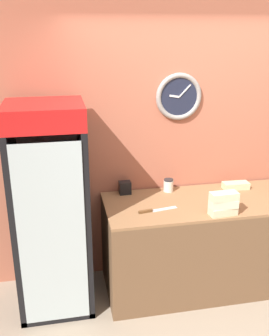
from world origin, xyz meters
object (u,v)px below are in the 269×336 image
Objects in this scene: sandwich_stack_bottom at (223,211)px; napkin_dispenser at (125,188)px; beverage_cooler at (51,200)px; sandwich_flat_left at (236,185)px; condiment_jar at (168,185)px; sandwich_stack_middle at (223,204)px; chefs_knife at (152,210)px; sandwich_stack_top at (224,196)px.

sandwich_stack_bottom is 2.00× the size of napkin_dispenser.
sandwich_flat_left is (1.77, 0.14, -0.07)m from beverage_cooler.
sandwich_stack_middle is at bearing -61.63° from condiment_jar.
condiment_jar is 1.02× the size of napkin_dispenser.
condiment_jar is 0.42m from napkin_dispenser.
condiment_jar is at bearing -3.28° from napkin_dispenser.
sandwich_flat_left reaches higher than chefs_knife.
sandwich_stack_top reaches higher than condiment_jar.
sandwich_stack_bottom is 0.59m from chefs_knife.
sandwich_stack_top reaches higher than sandwich_flat_left.
sandwich_flat_left is at bearing 4.57° from beverage_cooler.
beverage_cooler is 1.78m from sandwich_flat_left.
sandwich_stack_middle reaches higher than sandwich_stack_bottom.
sandwich_stack_top is 0.92× the size of sandwich_flat_left.
sandwich_stack_middle is 0.60m from chefs_knife.
chefs_knife is at bearing 162.76° from sandwich_stack_middle.
sandwich_stack_top reaches higher than sandwich_stack_bottom.
sandwich_stack_middle is (1.42, -0.37, 0.00)m from beverage_cooler.
condiment_jar reaches higher than chefs_knife.
sandwich_stack_bottom reaches higher than chefs_knife.
sandwich_stack_bottom is at bearing 0.00° from sandwich_stack_top.
sandwich_stack_bottom is at bearing -17.24° from chefs_knife.
napkin_dispenser is (-0.42, 0.02, -0.00)m from condiment_jar.
condiment_jar is at bearing 10.71° from beverage_cooler.
condiment_jar is (1.11, 0.21, -0.04)m from beverage_cooler.
sandwich_stack_top is 0.96m from napkin_dispenser.
napkin_dispenser is (-0.73, 0.60, -0.04)m from sandwich_stack_middle.
beverage_cooler reaches higher than napkin_dispenser.
condiment_jar is at bearing 57.61° from chefs_knife.
sandwich_flat_left is (0.35, 0.51, -0.07)m from sandwich_stack_middle.
chefs_knife is (-0.57, 0.18, -0.03)m from sandwich_stack_bottom.
beverage_cooler reaches higher than condiment_jar.
beverage_cooler is 15.30× the size of napkin_dispenser.
sandwich_stack_middle is 0.66m from condiment_jar.
sandwich_stack_top reaches higher than chefs_knife.
sandwich_stack_middle is 0.91× the size of sandwich_flat_left.
sandwich_stack_top is (1.42, -0.37, 0.07)m from beverage_cooler.
beverage_cooler is 7.87× the size of sandwich_stack_middle.
beverage_cooler reaches higher than sandwich_stack_top.
napkin_dispenser is (0.69, 0.23, -0.04)m from beverage_cooler.
beverage_cooler reaches higher than sandwich_stack_bottom.
condiment_jar is (-0.31, 0.58, 0.03)m from sandwich_stack_bottom.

